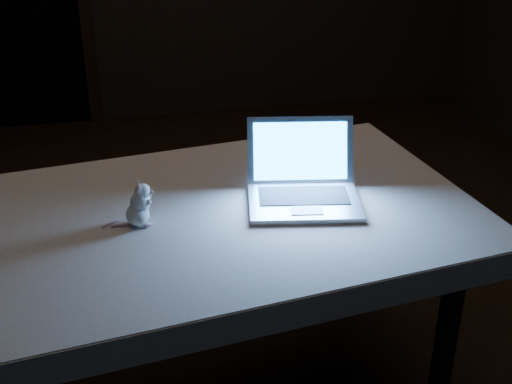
{
  "coord_description": "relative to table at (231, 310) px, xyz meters",
  "views": [
    {
      "loc": [
        -0.47,
        -2.53,
        1.88
      ],
      "look_at": [
        -0.06,
        -0.63,
        0.88
      ],
      "focal_mm": 48.0,
      "sensor_mm": 36.0,
      "label": 1
    }
  ],
  "objects": [
    {
      "name": "table",
      "position": [
        0.0,
        0.0,
        0.0
      ],
      "size": [
        1.61,
        1.15,
        0.8
      ],
      "primitive_type": null,
      "rotation": [
        0.0,
        0.0,
        0.13
      ],
      "color": "black",
      "rests_on": "floor"
    },
    {
      "name": "laptop",
      "position": [
        0.25,
        -0.03,
        0.53
      ],
      "size": [
        0.41,
        0.38,
        0.25
      ],
      "primitive_type": null,
      "rotation": [
        0.0,
        0.0,
        -0.18
      ],
      "color": "#ACACB0",
      "rests_on": "tablecloth"
    },
    {
      "name": "tablecloth",
      "position": [
        -0.09,
        -0.02,
        0.36
      ],
      "size": [
        1.62,
        1.1,
        0.09
      ],
      "primitive_type": null,
      "rotation": [
        0.0,
        0.0,
        -0.02
      ],
      "color": "beige",
      "rests_on": "table"
    },
    {
      "name": "floor",
      "position": [
        0.14,
        0.59,
        -0.4
      ],
      "size": [
        5.0,
        5.0,
        0.0
      ],
      "primitive_type": "plane",
      "color": "black",
      "rests_on": "ground"
    },
    {
      "name": "plush_mouse",
      "position": [
        -0.3,
        -0.04,
        0.48
      ],
      "size": [
        0.11,
        0.11,
        0.15
      ],
      "primitive_type": null,
      "rotation": [
        0.0,
        0.0,
        -0.02
      ],
      "color": "silver",
      "rests_on": "tablecloth"
    }
  ]
}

